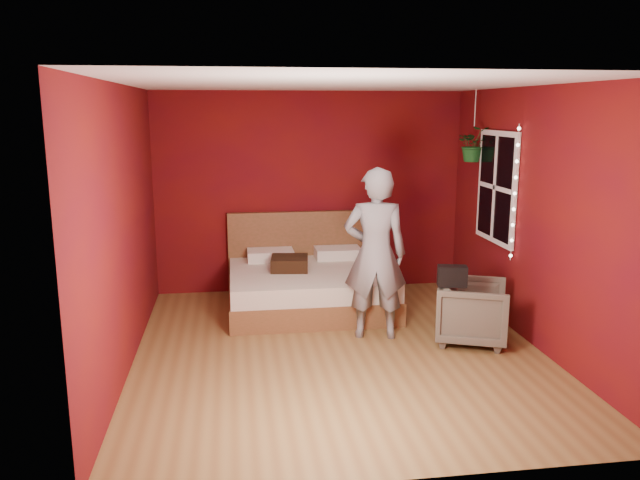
% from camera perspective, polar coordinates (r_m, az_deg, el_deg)
% --- Properties ---
extents(floor, '(4.50, 4.50, 0.00)m').
position_cam_1_polar(floor, '(6.34, 1.72, -10.08)').
color(floor, brown).
rests_on(floor, ground).
extents(room_walls, '(4.04, 4.54, 2.62)m').
position_cam_1_polar(room_walls, '(5.92, 1.82, 5.16)').
color(room_walls, '#66110A').
rests_on(room_walls, ground).
extents(window, '(0.05, 0.97, 1.27)m').
position_cam_1_polar(window, '(7.38, 15.82, 4.66)').
color(window, white).
rests_on(window, room_walls).
extents(fairy_lights, '(0.04, 0.04, 1.45)m').
position_cam_1_polar(fairy_lights, '(6.90, 17.38, 4.08)').
color(fairy_lights, silver).
rests_on(fairy_lights, room_walls).
extents(bed, '(1.93, 1.64, 1.06)m').
position_cam_1_polar(bed, '(7.61, -1.02, -4.08)').
color(bed, brown).
rests_on(bed, ground).
extents(person, '(0.72, 0.53, 1.80)m').
position_cam_1_polar(person, '(6.49, 5.07, -1.27)').
color(person, slate).
rests_on(person, ground).
extents(armchair, '(0.91, 0.90, 0.65)m').
position_cam_1_polar(armchair, '(6.66, 13.75, -6.39)').
color(armchair, '#595446').
rests_on(armchair, ground).
extents(handbag, '(0.31, 0.20, 0.20)m').
position_cam_1_polar(handbag, '(6.34, 11.99, -3.23)').
color(handbag, black).
rests_on(handbag, armchair).
extents(throw_pillow, '(0.49, 0.49, 0.15)m').
position_cam_1_polar(throw_pillow, '(7.47, -2.80, -2.14)').
color(throw_pillow, '#311E10').
rests_on(throw_pillow, bed).
extents(hanging_plant, '(0.43, 0.39, 0.85)m').
position_cam_1_polar(hanging_plant, '(7.79, 13.85, 8.51)').
color(hanging_plant, silver).
rests_on(hanging_plant, room_walls).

